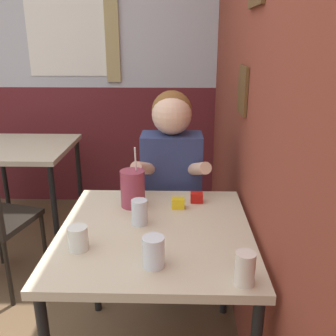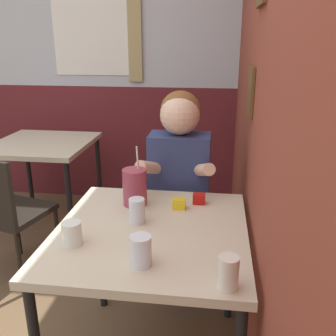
# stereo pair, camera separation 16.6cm
# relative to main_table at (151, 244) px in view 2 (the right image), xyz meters

# --- Properties ---
(brick_wall_right) EXTENTS (0.08, 4.31, 2.70)m
(brick_wall_right) POSITION_rel_main_table_xyz_m (0.46, 0.82, 0.68)
(brick_wall_right) COLOR brown
(brick_wall_right) RESTS_ON ground_plane
(back_wall) EXTENTS (5.23, 0.09, 2.70)m
(back_wall) POSITION_rel_main_table_xyz_m (-0.69, 2.00, 0.69)
(back_wall) COLOR silver
(back_wall) RESTS_ON ground_plane
(main_table) EXTENTS (0.81, 0.86, 0.74)m
(main_table) POSITION_rel_main_table_xyz_m (0.00, 0.00, 0.00)
(main_table) COLOR beige
(main_table) RESTS_ON ground_plane
(background_table) EXTENTS (0.75, 0.77, 0.74)m
(background_table) POSITION_rel_main_table_xyz_m (-1.10, 1.29, -0.01)
(background_table) COLOR beige
(background_table) RESTS_ON ground_plane
(chair_near_window) EXTENTS (0.49, 0.49, 0.87)m
(chair_near_window) POSITION_rel_main_table_xyz_m (-1.03, 0.56, -0.16)
(chair_near_window) COLOR black
(chair_near_window) RESTS_ON ground_plane
(person_seated) EXTENTS (0.42, 0.41, 1.25)m
(person_seated) POSITION_rel_main_table_xyz_m (0.06, 0.60, 0.01)
(person_seated) COLOR navy
(person_seated) RESTS_ON ground_plane
(cocktail_pitcher) EXTENTS (0.12, 0.12, 0.30)m
(cocktail_pitcher) POSITION_rel_main_table_xyz_m (-0.12, 0.24, 0.16)
(cocktail_pitcher) COLOR #99384C
(cocktail_pitcher) RESTS_ON main_table
(glass_near_pitcher) EXTENTS (0.08, 0.08, 0.11)m
(glass_near_pitcher) POSITION_rel_main_table_xyz_m (0.01, -0.27, 0.13)
(glass_near_pitcher) COLOR silver
(glass_near_pitcher) RESTS_ON main_table
(glass_center) EXTENTS (0.08, 0.08, 0.09)m
(glass_center) POSITION_rel_main_table_xyz_m (-0.28, -0.17, 0.12)
(glass_center) COLOR silver
(glass_center) RESTS_ON main_table
(glass_far_side) EXTENTS (0.07, 0.07, 0.11)m
(glass_far_side) POSITION_rel_main_table_xyz_m (0.32, -0.36, 0.13)
(glass_far_side) COLOR silver
(glass_far_side) RESTS_ON main_table
(glass_by_brick) EXTENTS (0.07, 0.07, 0.11)m
(glass_by_brick) POSITION_rel_main_table_xyz_m (-0.07, 0.05, 0.13)
(glass_by_brick) COLOR silver
(glass_by_brick) RESTS_ON main_table
(condiment_ketchup) EXTENTS (0.06, 0.04, 0.05)m
(condiment_ketchup) POSITION_rel_main_table_xyz_m (0.19, 0.29, 0.10)
(condiment_ketchup) COLOR #B7140F
(condiment_ketchup) RESTS_ON main_table
(condiment_mustard) EXTENTS (0.06, 0.04, 0.05)m
(condiment_mustard) POSITION_rel_main_table_xyz_m (0.10, 0.22, 0.10)
(condiment_mustard) COLOR yellow
(condiment_mustard) RESTS_ON main_table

